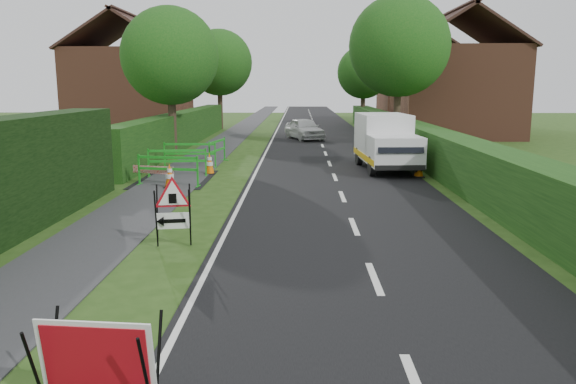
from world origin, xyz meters
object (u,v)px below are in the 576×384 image
object	(u,v)px
red_rect_sign	(96,361)
triangle_sign	(171,206)
works_van	(386,141)
hatchback_car	(304,129)

from	to	relation	value
red_rect_sign	triangle_sign	xyz separation A→B (m)	(-0.57, 5.77, 0.28)
works_van	hatchback_car	bearing A→B (deg)	100.39
works_van	hatchback_car	world-z (taller)	works_van
works_van	triangle_sign	bearing A→B (deg)	-121.91
red_rect_sign	works_van	size ratio (longest dim) A/B	0.25
red_rect_sign	works_van	bearing A→B (deg)	77.04
triangle_sign	red_rect_sign	bearing A→B (deg)	-94.19
triangle_sign	works_van	world-z (taller)	works_van
red_rect_sign	hatchback_car	size ratio (longest dim) A/B	0.31
triangle_sign	hatchback_car	size ratio (longest dim) A/B	0.32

